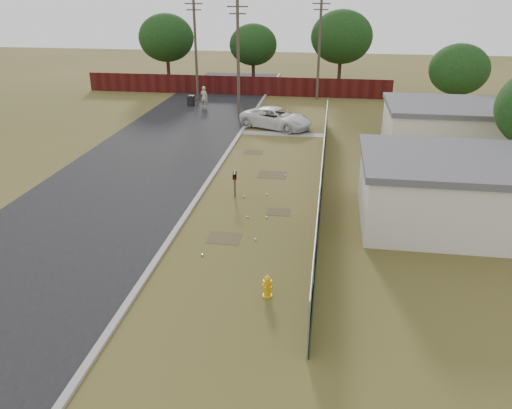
% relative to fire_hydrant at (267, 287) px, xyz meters
% --- Properties ---
extents(ground, '(120.00, 120.00, 0.00)m').
position_rel_fire_hydrant_xyz_m(ground, '(-1.57, 9.02, -0.40)').
color(ground, brown).
rests_on(ground, ground).
extents(street, '(15.10, 60.00, 0.12)m').
position_rel_fire_hydrant_xyz_m(street, '(-8.33, 17.07, -0.38)').
color(street, black).
rests_on(street, ground).
extents(chainlink_fence, '(0.10, 27.06, 2.02)m').
position_rel_fire_hydrant_xyz_m(chainlink_fence, '(1.55, 10.05, 0.40)').
color(chainlink_fence, '#989AA0').
rests_on(chainlink_fence, ground).
extents(privacy_fence, '(30.00, 0.12, 1.80)m').
position_rel_fire_hydrant_xyz_m(privacy_fence, '(-7.57, 34.02, 0.50)').
color(privacy_fence, '#42110E').
rests_on(privacy_fence, ground).
extents(utility_poles, '(12.60, 8.24, 9.00)m').
position_rel_fire_hydrant_xyz_m(utility_poles, '(-5.23, 29.69, 4.30)').
color(utility_poles, brown).
rests_on(utility_poles, ground).
extents(houses, '(9.30, 17.24, 3.10)m').
position_rel_fire_hydrant_xyz_m(houses, '(8.13, 12.15, 1.17)').
color(houses, beige).
rests_on(houses, ground).
extents(horizon_trees, '(33.32, 31.94, 7.78)m').
position_rel_fire_hydrant_xyz_m(horizon_trees, '(-0.73, 32.58, 4.23)').
color(horizon_trees, '#372519').
rests_on(horizon_trees, ground).
extents(fire_hydrant, '(0.43, 0.43, 0.85)m').
position_rel_fire_hydrant_xyz_m(fire_hydrant, '(0.00, 0.00, 0.00)').
color(fire_hydrant, '#E6A60C').
rests_on(fire_hydrant, ground).
extents(mailbox, '(0.28, 0.58, 1.32)m').
position_rel_fire_hydrant_xyz_m(mailbox, '(-2.76, 8.54, 0.65)').
color(mailbox, brown).
rests_on(mailbox, ground).
extents(pickup_truck, '(5.96, 4.39, 1.50)m').
position_rel_fire_hydrant_xyz_m(pickup_truck, '(-2.19, 22.14, 0.36)').
color(pickup_truck, silver).
rests_on(pickup_truck, ground).
extents(pedestrian, '(0.76, 0.59, 1.86)m').
position_rel_fire_hydrant_xyz_m(pedestrian, '(-9.19, 28.02, 0.53)').
color(pedestrian, tan).
rests_on(pedestrian, ground).
extents(trash_bin, '(0.65, 0.71, 0.92)m').
position_rel_fire_hydrant_xyz_m(trash_bin, '(-10.57, 28.57, 0.08)').
color(trash_bin, black).
rests_on(trash_bin, ground).
extents(scattered_litter, '(2.52, 9.68, 0.07)m').
position_rel_fire_hydrant_xyz_m(scattered_litter, '(-1.50, 6.93, -0.36)').
color(scattered_litter, silver).
rests_on(scattered_litter, ground).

